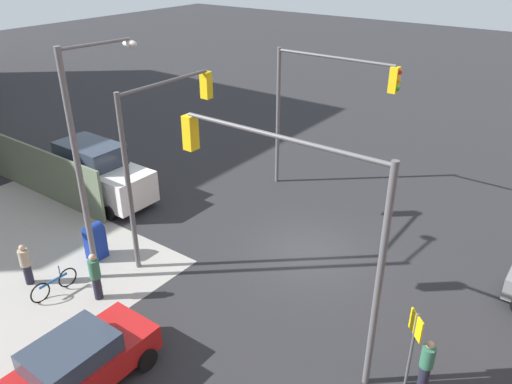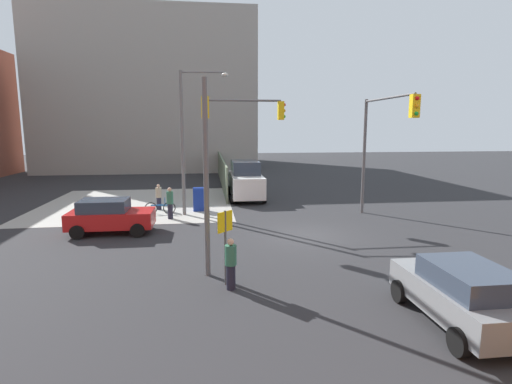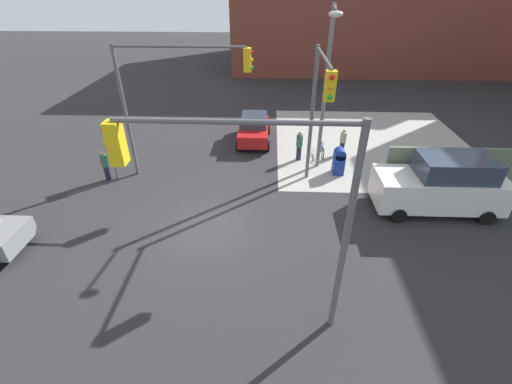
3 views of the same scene
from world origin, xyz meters
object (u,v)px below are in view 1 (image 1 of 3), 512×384
pedestrian_waiting (26,264)px  sedan_red (81,362)px  van_white_delivery (98,173)px  traffic_signal_se_corner (321,97)px  traffic_signal_ne_corner (161,136)px  pedestrian_walking_north (426,364)px  bicycle_leaning_on_fence (54,285)px  mailbox_blue (95,240)px  street_lamp_corner (87,151)px  traffic_signal_nw_corner (295,204)px  pedestrian_crossing (95,276)px

pedestrian_waiting → sedan_red: bearing=-22.2°
van_white_delivery → traffic_signal_se_corner: bearing=-140.8°
traffic_signal_ne_corner → pedestrian_walking_north: size_ratio=4.02×
traffic_signal_ne_corner → bicycle_leaning_on_fence: size_ratio=3.71×
traffic_signal_ne_corner → sedan_red: bearing=115.7°
traffic_signal_se_corner → mailbox_blue: 10.97m
street_lamp_corner → sedan_red: size_ratio=2.08×
mailbox_blue → pedestrian_waiting: bearing=76.0°
mailbox_blue → pedestrian_walking_north: size_ratio=0.88×
van_white_delivery → pedestrian_waiting: (-3.24, 5.60, -0.48)m
traffic_signal_nw_corner → traffic_signal_se_corner: size_ratio=1.00×
pedestrian_crossing → pedestrian_walking_north: pedestrian_crossing is taller
traffic_signal_ne_corner → pedestrian_crossing: traffic_signal_ne_corner is taller
traffic_signal_se_corner → pedestrian_walking_north: size_ratio=4.02×
street_lamp_corner → mailbox_blue: size_ratio=5.59×
traffic_signal_nw_corner → traffic_signal_ne_corner: size_ratio=1.00×
van_white_delivery → pedestrian_crossing: 7.51m
street_lamp_corner → bicycle_leaning_on_fence: (0.44, 1.76, -4.35)m
traffic_signal_ne_corner → pedestrian_waiting: (2.30, 4.57, -3.76)m
street_lamp_corner → sedan_red: (-3.64, 3.61, -3.86)m
traffic_signal_ne_corner → pedestrian_waiting: traffic_signal_ne_corner is taller
sedan_red → pedestrian_waiting: (5.29, -1.65, -0.04)m
pedestrian_waiting → street_lamp_corner: bearing=45.2°
pedestrian_crossing → sedan_red: bearing=167.2°
traffic_signal_se_corner → street_lamp_corner: size_ratio=0.81×
traffic_signal_nw_corner → mailbox_blue: (8.26, 0.50, -3.92)m
traffic_signal_ne_corner → pedestrian_walking_north: (-10.30, 0.97, -3.73)m
traffic_signal_nw_corner → street_lamp_corner: bearing=7.4°
mailbox_blue → sedan_red: (-4.69, 4.05, 0.08)m
traffic_signal_se_corner → bicycle_leaning_on_fence: size_ratio=3.71×
traffic_signal_ne_corner → bicycle_leaning_on_fence: (1.10, 4.37, -4.22)m
van_white_delivery → pedestrian_walking_north: van_white_delivery is taller
traffic_signal_ne_corner → traffic_signal_nw_corner: bearing=165.7°
street_lamp_corner → mailbox_blue: 4.10m
street_lamp_corner → sedan_red: street_lamp_corner is taller
traffic_signal_nw_corner → van_white_delivery: size_ratio=1.20×
traffic_signal_nw_corner → pedestrian_walking_north: (-3.74, -0.70, -3.84)m
bicycle_leaning_on_fence → traffic_signal_ne_corner: bearing=-104.1°
traffic_signal_nw_corner → pedestrian_walking_north: 5.41m
traffic_signal_se_corner → van_white_delivery: size_ratio=1.20×
van_white_delivery → pedestrian_crossing: size_ratio=3.11×
pedestrian_waiting → bicycle_leaning_on_fence: (-1.20, -0.20, -0.46)m
pedestrian_crossing → pedestrian_walking_north: size_ratio=1.07×
traffic_signal_se_corner → sedan_red: 14.09m
pedestrian_crossing → pedestrian_waiting: (2.60, 0.90, -0.10)m
sedan_red → van_white_delivery: (8.53, -7.25, 0.44)m
traffic_signal_nw_corner → pedestrian_walking_north: size_ratio=4.02×
street_lamp_corner → traffic_signal_ne_corner: bearing=-104.2°
traffic_signal_se_corner → bicycle_leaning_on_fence: (3.29, 11.70, -4.30)m
traffic_signal_se_corner → pedestrian_walking_north: (-8.11, 8.30, -3.81)m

